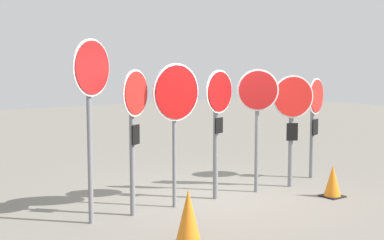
{
  "coord_description": "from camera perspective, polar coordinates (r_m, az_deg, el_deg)",
  "views": [
    {
      "loc": [
        -5.77,
        -7.12,
        2.37
      ],
      "look_at": [
        -0.62,
        0.0,
        1.42
      ],
      "focal_mm": 50.0,
      "sensor_mm": 36.0,
      "label": 1
    }
  ],
  "objects": [
    {
      "name": "ground_plane",
      "position": [
        9.47,
        3.05,
        -8.36
      ],
      "size": [
        40.0,
        40.0,
        0.0
      ],
      "primitive_type": "plane",
      "color": "gray"
    },
    {
      "name": "stop_sign_0",
      "position": [
        7.84,
        -10.71,
        3.17
      ],
      "size": [
        0.75,
        0.4,
        2.71
      ],
      "rotation": [
        0.0,
        0.0,
        0.47
      ],
      "color": "slate",
      "rests_on": "ground"
    },
    {
      "name": "stop_sign_1",
      "position": [
        8.19,
        -6.16,
        0.52
      ],
      "size": [
        0.63,
        0.38,
        2.27
      ],
      "rotation": [
        0.0,
        0.0,
        0.52
      ],
      "color": "slate",
      "rests_on": "ground"
    },
    {
      "name": "stop_sign_2",
      "position": [
        8.59,
        -1.71,
        2.0
      ],
      "size": [
        0.92,
        0.15,
        2.36
      ],
      "rotation": [
        0.0,
        0.0,
        0.08
      ],
      "color": "slate",
      "rests_on": "ground"
    },
    {
      "name": "stop_sign_3",
      "position": [
        9.16,
        2.78,
        0.95
      ],
      "size": [
        0.72,
        0.24,
        2.25
      ],
      "rotation": [
        0.0,
        0.0,
        0.28
      ],
      "color": "slate",
      "rests_on": "ground"
    },
    {
      "name": "stop_sign_4",
      "position": [
        9.69,
        7.01,
        1.68
      ],
      "size": [
        0.64,
        0.45,
        2.25
      ],
      "rotation": [
        0.0,
        0.0,
        -0.6
      ],
      "color": "slate",
      "rests_on": "ground"
    },
    {
      "name": "stop_sign_5",
      "position": [
        10.24,
        10.65,
        1.0
      ],
      "size": [
        0.74,
        0.37,
        2.13
      ],
      "rotation": [
        0.0,
        0.0,
        -0.45
      ],
      "color": "slate",
      "rests_on": "ground"
    },
    {
      "name": "stop_sign_6",
      "position": [
        11.15,
        12.97,
        1.04
      ],
      "size": [
        0.69,
        0.28,
        2.06
      ],
      "rotation": [
        0.0,
        0.0,
        0.36
      ],
      "color": "slate",
      "rests_on": "ground"
    },
    {
      "name": "traffic_cone_0",
      "position": [
        9.83,
        14.77,
        -6.33
      ],
      "size": [
        0.36,
        0.36,
        0.57
      ],
      "color": "black",
      "rests_on": "ground"
    },
    {
      "name": "traffic_cone_1",
      "position": [
        7.05,
        -0.41,
        -10.37
      ],
      "size": [
        0.41,
        0.41,
        0.74
      ],
      "color": "black",
      "rests_on": "ground"
    }
  ]
}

